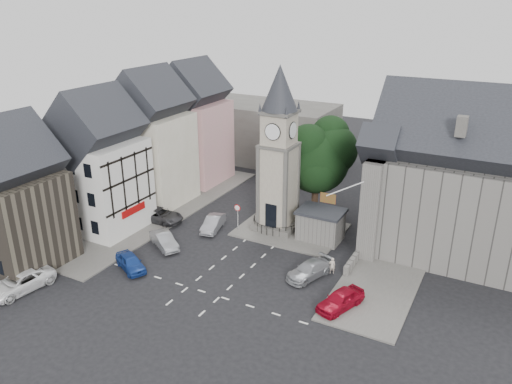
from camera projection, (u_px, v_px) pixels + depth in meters
The scene contains 25 objects.
ground at pixel (238, 262), 44.18m from camera, with size 120.00×120.00×0.00m, color black.
pavement_west at pixel (167, 211), 54.55m from camera, with size 6.00×30.00×0.14m, color #595651.
pavement_east at pixel (396, 253), 45.47m from camera, with size 6.00×26.00×0.14m, color #595651.
central_island at pixel (291, 230), 50.07m from camera, with size 10.00×8.00×0.16m, color #595651.
road_markings at pixel (204, 292), 39.66m from camera, with size 20.00×8.00×0.01m, color silver.
clock_tower at pixel (279, 151), 47.78m from camera, with size 4.86×4.86×16.25m.
stone_shelter at pixel (321, 225), 47.67m from camera, with size 4.30×3.30×3.08m.
town_tree at pixel (317, 152), 51.44m from camera, with size 7.20×7.20×10.80m.
warning_sign_post at pixel (237, 212), 49.30m from camera, with size 0.70×0.19×2.85m.
terrace_pink at pixel (194, 129), 61.71m from camera, with size 8.10×7.60×12.80m.
terrace_cream at pixel (152, 145), 55.13m from camera, with size 8.10×7.60×12.80m.
terrace_tudor at pixel (100, 169), 48.71m from camera, with size 8.10×7.60×12.00m.
building_sw_stone at pixel (11, 206), 42.27m from camera, with size 8.60×7.60×10.40m.
backdrop_west at pixel (263, 132), 70.98m from camera, with size 20.00×10.00×8.00m, color #4C4944.
east_building at pixel (452, 186), 44.10m from camera, with size 14.40×11.40×12.60m.
east_boundary_wall at pixel (372, 235), 48.20m from camera, with size 0.40×16.00×0.90m, color #66625E.
flagpole at pixel (345, 189), 41.41m from camera, with size 3.68×0.10×2.74m.
car_west_blue at pixel (131, 262), 42.73m from camera, with size 1.59×3.95×1.35m, color navy.
car_west_silver at pixel (164, 240), 46.53m from camera, with size 1.45×4.16×1.37m, color gray.
car_west_grey at pixel (160, 215), 51.87m from camera, with size 2.37×5.14×1.43m, color #313133.
car_island_silver at pixel (213, 223), 50.03m from camera, with size 1.44×4.13×1.36m, color #93949B.
car_island_east at pixel (309, 270), 41.57m from camera, with size 1.84×4.51×1.31m, color #9B9EA3.
car_east_red at pixel (341, 300), 37.35m from camera, with size 1.71×4.26×1.45m, color maroon.
van_sw_white at pixel (20, 282), 39.59m from camera, with size 2.47×5.36×1.49m, color white.
pedestrian at pixel (332, 266), 42.05m from camera, with size 0.54×0.36×1.49m, color beige.
Camera 1 is at (19.67, -33.57, 21.88)m, focal length 35.00 mm.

